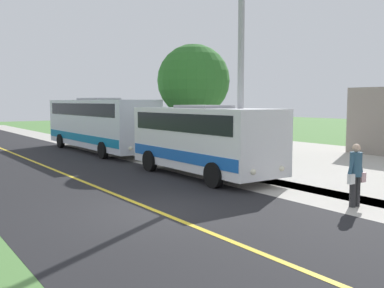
# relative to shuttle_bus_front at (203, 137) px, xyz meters

# --- Properties ---
(ground_plane) EXTENTS (120.00, 120.00, 0.00)m
(ground_plane) POSITION_rel_shuttle_bus_front_xyz_m (4.51, 4.00, -1.57)
(ground_plane) COLOR #548442
(road_surface) EXTENTS (8.00, 100.00, 0.01)m
(road_surface) POSITION_rel_shuttle_bus_front_xyz_m (4.51, 4.00, -1.57)
(road_surface) COLOR black
(road_surface) RESTS_ON ground
(sidewalk) EXTENTS (2.40, 100.00, 0.01)m
(sidewalk) POSITION_rel_shuttle_bus_front_xyz_m (-0.69, 4.00, -1.57)
(sidewalk) COLOR #B2ADA3
(sidewalk) RESTS_ON ground
(road_centre_line) EXTENTS (0.16, 100.00, 0.00)m
(road_centre_line) POSITION_rel_shuttle_bus_front_xyz_m (4.51, 4.00, -1.57)
(road_centre_line) COLOR gold
(road_centre_line) RESTS_ON ground
(shuttle_bus_front) EXTENTS (2.67, 7.43, 2.86)m
(shuttle_bus_front) POSITION_rel_shuttle_bus_front_xyz_m (0.00, 0.00, 0.00)
(shuttle_bus_front) COLOR white
(shuttle_bus_front) RESTS_ON ground
(transit_bus_rear) EXTENTS (2.68, 11.08, 3.21)m
(transit_bus_rear) POSITION_rel_shuttle_bus_front_xyz_m (-0.01, -10.67, 0.19)
(transit_bus_rear) COLOR silver
(transit_bus_rear) RESTS_ON ground
(pedestrian_with_bags) EXTENTS (0.72, 0.34, 1.81)m
(pedestrian_with_bags) POSITION_rel_shuttle_bus_front_xyz_m (-0.44, 6.74, -0.60)
(pedestrian_with_bags) COLOR #262628
(pedestrian_with_bags) RESTS_ON ground
(street_light_pole) EXTENTS (1.97, 0.24, 7.48)m
(street_light_pole) POSITION_rel_shuttle_bus_front_xyz_m (-0.36, 1.68, 2.57)
(street_light_pole) COLOR #9E9EA3
(street_light_pole) RESTS_ON ground
(tree_curbside) EXTENTS (3.80, 3.80, 5.99)m
(tree_curbside) POSITION_rel_shuttle_bus_front_xyz_m (-2.89, -4.83, 2.50)
(tree_curbside) COLOR brown
(tree_curbside) RESTS_ON ground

